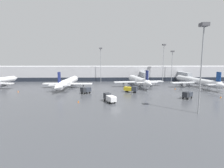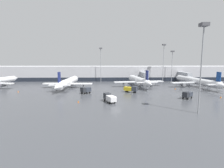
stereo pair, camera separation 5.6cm
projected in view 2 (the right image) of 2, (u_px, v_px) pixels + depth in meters
ground_plane at (117, 103)px, 52.92m from camera, size 320.00×320.00×0.00m
terminal_building at (112, 73)px, 113.56m from camera, size 160.00×29.78×9.00m
parked_jet_0 at (197, 81)px, 85.06m from camera, size 26.07×39.53×8.21m
parked_jet_2 at (139, 81)px, 86.27m from camera, size 24.99×32.69×8.59m
parked_jet_3 at (68, 82)px, 81.72m from camera, size 23.01×36.02×8.30m
service_truck_0 at (187, 94)px, 59.22m from camera, size 4.56×4.31×2.48m
service_truck_1 at (109, 98)px, 54.16m from camera, size 4.13×6.15×2.58m
service_truck_2 at (86, 90)px, 68.14m from camera, size 4.19×4.17×2.53m
service_truck_3 at (131, 89)px, 70.17m from camera, size 5.54×4.22×2.60m
traffic_cone_0 at (78, 101)px, 53.81m from camera, size 0.37×0.37×0.78m
traffic_cone_1 at (18, 91)px, 70.90m from camera, size 0.39×0.39×0.78m
traffic_cone_2 at (221, 97)px, 60.47m from camera, size 0.47×0.47×0.63m
traffic_cone_3 at (175, 89)px, 77.76m from camera, size 0.42×0.42×0.74m
apron_light_mast_0 at (101, 55)px, 101.31m from camera, size 1.80×1.80×20.03m
apron_light_mast_2 at (164, 53)px, 99.40m from camera, size 1.80×1.80×21.92m
apron_light_mast_3 at (203, 45)px, 40.77m from camera, size 1.80×1.80×21.55m
apron_light_mast_4 at (172, 57)px, 102.57m from camera, size 1.80×1.80×18.38m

